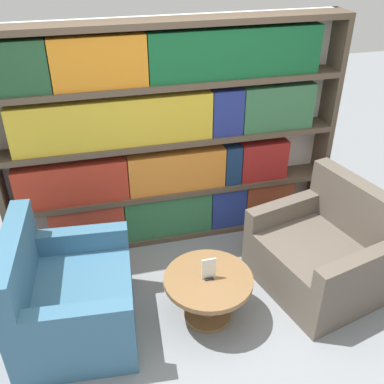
% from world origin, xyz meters
% --- Properties ---
extents(ground_plane, '(14.00, 14.00, 0.00)m').
position_xyz_m(ground_plane, '(0.00, 0.00, 0.00)').
color(ground_plane, gray).
extents(bookshelf, '(2.98, 0.30, 2.00)m').
position_xyz_m(bookshelf, '(-0.03, 1.41, 1.00)').
color(bookshelf, silver).
rests_on(bookshelf, ground_plane).
extents(armchair_left, '(0.90, 1.01, 0.88)m').
position_xyz_m(armchair_left, '(-0.99, 0.40, 0.30)').
color(armchair_left, '#386684').
rests_on(armchair_left, ground_plane).
extents(armchair_right, '(1.03, 1.12, 0.88)m').
position_xyz_m(armchair_right, '(1.02, 0.41, 0.30)').
color(armchair_right, brown).
rests_on(armchair_right, ground_plane).
extents(coffee_table, '(0.66, 0.66, 0.39)m').
position_xyz_m(coffee_table, '(0.02, 0.28, 0.28)').
color(coffee_table, brown).
rests_on(coffee_table, ground_plane).
extents(table_sign, '(0.11, 0.06, 0.18)m').
position_xyz_m(table_sign, '(0.02, 0.28, 0.47)').
color(table_sign, black).
rests_on(table_sign, coffee_table).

